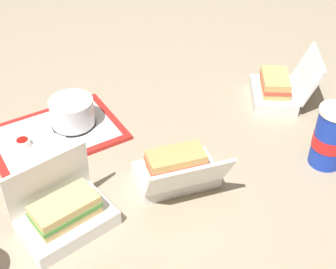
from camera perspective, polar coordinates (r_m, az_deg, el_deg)
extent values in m
plane|color=gray|center=(1.30, -0.48, -2.60)|extent=(3.20, 3.20, 0.00)
cube|color=red|center=(1.40, -13.52, -0.01)|extent=(0.42, 0.34, 0.01)
cube|color=white|center=(1.40, -13.56, 0.20)|extent=(0.37, 0.29, 0.00)
cylinder|color=black|center=(1.42, -11.39, 1.35)|extent=(0.13, 0.13, 0.01)
cylinder|color=beige|center=(1.40, -11.56, 2.41)|extent=(0.10, 0.10, 0.06)
cylinder|color=silver|center=(1.39, -11.61, 2.74)|extent=(0.13, 0.13, 0.08)
cylinder|color=white|center=(1.36, -17.26, -1.02)|extent=(0.04, 0.04, 0.02)
cylinder|color=#9E140F|center=(1.36, -17.34, -0.70)|extent=(0.03, 0.03, 0.01)
cube|color=white|center=(1.35, -14.08, -1.45)|extent=(0.12, 0.12, 0.00)
cube|color=white|center=(1.45, -16.11, 1.50)|extent=(0.10, 0.06, 0.00)
cube|color=white|center=(1.12, -12.11, -10.53)|extent=(0.24, 0.20, 0.04)
cube|color=white|center=(1.11, -14.41, -5.51)|extent=(0.20, 0.09, 0.13)
cube|color=#DBB770|center=(1.10, -12.31, -9.50)|extent=(0.17, 0.13, 0.02)
cube|color=#4C933D|center=(1.09, -12.42, -8.94)|extent=(0.17, 0.13, 0.01)
cube|color=#DBB770|center=(1.08, -12.54, -8.36)|extent=(0.17, 0.13, 0.02)
cube|color=white|center=(1.21, 0.90, -4.91)|extent=(0.21, 0.12, 0.04)
cube|color=white|center=(1.10, 2.54, -5.31)|extent=(0.21, 0.07, 0.11)
cube|color=tan|center=(1.19, 0.91, -3.87)|extent=(0.14, 0.07, 0.02)
cube|color=#D64C38|center=(1.18, 0.92, -3.29)|extent=(0.15, 0.08, 0.01)
cube|color=tan|center=(1.17, 0.93, -2.71)|extent=(0.14, 0.07, 0.02)
cube|color=white|center=(1.54, 12.68, 4.72)|extent=(0.19, 0.22, 0.04)
cube|color=white|center=(1.52, 16.69, 7.11)|extent=(0.12, 0.19, 0.13)
cube|color=tan|center=(1.53, 12.84, 5.66)|extent=(0.12, 0.15, 0.02)
cube|color=#D64C38|center=(1.52, 12.92, 6.17)|extent=(0.12, 0.15, 0.01)
cube|color=tan|center=(1.51, 13.01, 6.68)|extent=(0.12, 0.15, 0.02)
cylinder|color=#1938B7|center=(1.30, 19.17, -0.45)|extent=(0.09, 0.09, 0.17)
cylinder|color=red|center=(1.30, 19.11, -0.68)|extent=(0.09, 0.09, 0.04)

